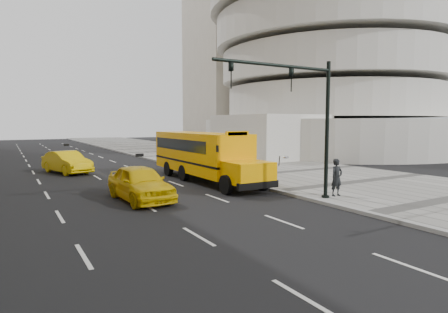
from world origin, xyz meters
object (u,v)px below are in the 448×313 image
taxi_far (67,162)px  pedestrian (337,177)px  school_bus (202,152)px  traffic_signal (304,112)px  taxi_near (140,183)px

taxi_far → pedestrian: (9.75, -16.39, 0.25)m
school_bus → taxi_far: school_bus is taller
school_bus → traffic_signal: (0.69, -8.53, 2.33)m
school_bus → pedestrian: size_ratio=6.51×
pedestrian → traffic_signal: traffic_signal is taller
school_bus → taxi_near: (-5.33, -4.06, -0.94)m
taxi_near → pedestrian: (8.18, -4.44, 0.21)m
school_bus → pedestrian: 9.00m
pedestrian → traffic_signal: 3.74m
traffic_signal → taxi_near: bearing=143.4°
taxi_near → traffic_signal: size_ratio=0.76×
school_bus → pedestrian: (2.85, -8.50, -0.73)m
taxi_near → taxi_far: taxi_near is taller
taxi_near → traffic_signal: (6.02, -4.47, 3.27)m
school_bus → taxi_near: size_ratio=2.38×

